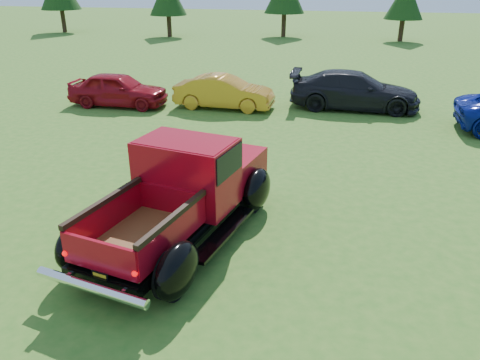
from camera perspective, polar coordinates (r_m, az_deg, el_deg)
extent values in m
plane|color=#2F601B|center=(9.76, -0.17, -5.09)|extent=(120.00, 120.00, 0.00)
cylinder|color=#332114|center=(45.30, -20.72, 17.69)|extent=(0.36, 0.36, 1.87)
cylinder|color=#332114|center=(40.01, -8.62, 18.08)|extent=(0.36, 0.36, 1.66)
cylinder|color=#332114|center=(39.82, 5.34, 18.31)|extent=(0.36, 0.36, 1.80)
cylinder|color=#332114|center=(38.77, 19.05, 16.87)|extent=(0.36, 0.36, 1.58)
cylinder|color=black|center=(8.46, -18.28, -8.22)|extent=(0.41, 0.84, 0.81)
cylinder|color=black|center=(7.54, -8.23, -11.44)|extent=(0.41, 0.84, 0.81)
cylinder|color=black|center=(10.73, -6.98, -0.06)|extent=(0.41, 0.84, 0.81)
cylinder|color=black|center=(10.02, 1.52, -1.69)|extent=(0.41, 0.84, 0.81)
cube|color=black|center=(9.11, -7.34, -4.33)|extent=(2.38, 4.95, 0.20)
cube|color=maroon|center=(10.25, -2.68, 1.73)|extent=(2.00, 1.84, 0.63)
cube|color=silver|center=(10.90, -0.84, 3.10)|extent=(1.60, 0.40, 0.51)
cube|color=maroon|center=(9.05, -6.45, 0.86)|extent=(2.00, 1.51, 1.32)
cube|color=black|center=(8.92, -6.55, 2.96)|extent=(2.02, 1.42, 0.51)
cube|color=maroon|center=(8.83, -6.63, 4.61)|extent=(1.90, 1.40, 0.08)
cube|color=brown|center=(8.12, -12.01, -7.07)|extent=(1.76, 2.26, 0.05)
cube|color=maroon|center=(8.38, -15.99, -4.42)|extent=(0.47, 1.99, 0.53)
cube|color=maroon|center=(7.64, -7.98, -6.55)|extent=(0.47, 1.99, 0.53)
cube|color=maroon|center=(8.72, -8.34, -2.53)|extent=(1.35, 0.33, 0.53)
cube|color=maroon|center=(7.33, -16.79, -8.90)|extent=(1.35, 0.34, 0.53)
cube|color=black|center=(8.24, -16.23, -2.50)|extent=(0.51, 2.00, 0.09)
cube|color=black|center=(7.49, -8.11, -4.48)|extent=(0.51, 2.00, 0.09)
ellipsoid|color=black|center=(8.46, -18.90, -7.35)|extent=(0.68, 1.15, 0.89)
ellipsoid|color=black|center=(7.42, -7.61, -10.88)|extent=(0.68, 1.15, 0.89)
ellipsoid|color=black|center=(10.74, -7.48, 0.62)|extent=(0.68, 1.15, 0.89)
ellipsoid|color=black|center=(9.93, 2.06, -1.16)|extent=(0.68, 1.15, 0.89)
cube|color=black|center=(9.62, -12.39, -3.93)|extent=(0.76, 2.15, 0.06)
cube|color=black|center=(8.71, -2.01, -6.44)|extent=(0.76, 2.15, 0.06)
cylinder|color=silver|center=(7.39, -17.70, -12.34)|extent=(1.96, 0.57, 0.16)
cube|color=black|center=(7.48, -16.68, -11.20)|extent=(0.30, 0.08, 0.15)
cube|color=gold|center=(7.48, -16.73, -11.24)|extent=(0.24, 0.06, 0.10)
sphere|color=#CC0505|center=(7.76, -20.55, -8.38)|extent=(0.09, 0.09, 0.09)
sphere|color=#CC0505|center=(7.00, -12.71, -11.07)|extent=(0.09, 0.09, 0.09)
imported|color=maroon|center=(18.89, -14.63, 10.65)|extent=(3.77, 1.55, 1.28)
imported|color=orange|center=(17.98, -1.95, 10.66)|extent=(3.76, 1.42, 1.23)
imported|color=black|center=(18.41, 13.78, 10.58)|extent=(4.82, 2.01, 1.39)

